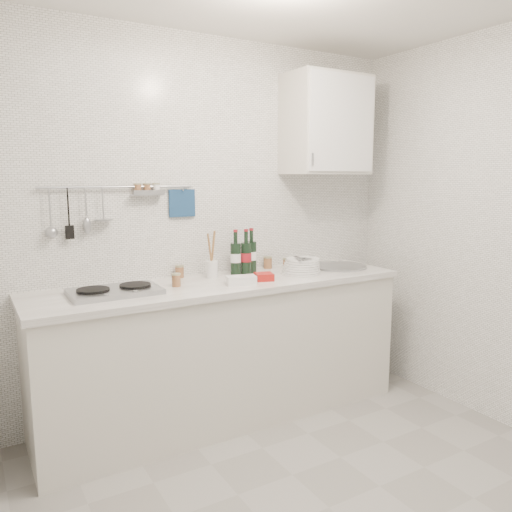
{
  "coord_description": "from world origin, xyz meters",
  "views": [
    {
      "loc": [
        -1.42,
        -1.71,
        1.58
      ],
      "look_at": [
        0.12,
        0.9,
        1.1
      ],
      "focal_mm": 35.0,
      "sensor_mm": 36.0,
      "label": 1
    }
  ],
  "objects_px": {
    "plate_stack_sink": "(302,266)",
    "wine_bottles": "(244,252)",
    "plate_stack_hob": "(103,291)",
    "utensil_crock": "(212,267)",
    "wall_cabinet": "(327,125)"
  },
  "relations": [
    {
      "from": "plate_stack_hob",
      "to": "wine_bottles",
      "type": "height_order",
      "value": "wine_bottles"
    },
    {
      "from": "plate_stack_hob",
      "to": "wine_bottles",
      "type": "bearing_deg",
      "value": 4.32
    },
    {
      "from": "wall_cabinet",
      "to": "wine_bottles",
      "type": "bearing_deg",
      "value": 179.04
    },
    {
      "from": "plate_stack_sink",
      "to": "utensil_crock",
      "type": "distance_m",
      "value": 0.63
    },
    {
      "from": "plate_stack_hob",
      "to": "plate_stack_sink",
      "type": "height_order",
      "value": "plate_stack_sink"
    },
    {
      "from": "plate_stack_hob",
      "to": "utensil_crock",
      "type": "height_order",
      "value": "utensil_crock"
    },
    {
      "from": "plate_stack_sink",
      "to": "plate_stack_hob",
      "type": "bearing_deg",
      "value": 176.14
    },
    {
      "from": "plate_stack_hob",
      "to": "plate_stack_sink",
      "type": "bearing_deg",
      "value": -3.86
    },
    {
      "from": "wine_bottles",
      "to": "wall_cabinet",
      "type": "bearing_deg",
      "value": -0.96
    },
    {
      "from": "wall_cabinet",
      "to": "plate_stack_sink",
      "type": "relative_size",
      "value": 2.38
    },
    {
      "from": "plate_stack_sink",
      "to": "wall_cabinet",
      "type": "bearing_deg",
      "value": 25.96
    },
    {
      "from": "wall_cabinet",
      "to": "utensil_crock",
      "type": "distance_m",
      "value": 1.33
    },
    {
      "from": "wine_bottles",
      "to": "utensil_crock",
      "type": "bearing_deg",
      "value": 179.15
    },
    {
      "from": "plate_stack_sink",
      "to": "utensil_crock",
      "type": "bearing_deg",
      "value": 164.54
    },
    {
      "from": "plate_stack_sink",
      "to": "wine_bottles",
      "type": "relative_size",
      "value": 0.95
    }
  ]
}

